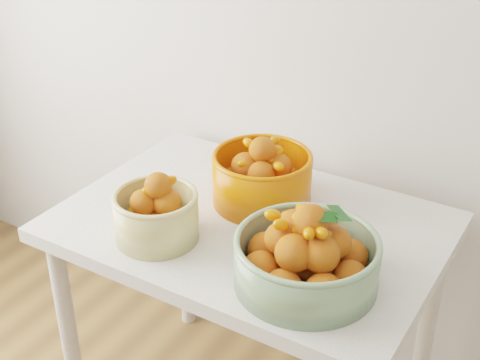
{
  "coord_description": "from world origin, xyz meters",
  "views": [
    {
      "loc": [
        0.39,
        0.31,
        1.71
      ],
      "look_at": [
        -0.35,
        1.52,
        0.92
      ],
      "focal_mm": 50.0,
      "sensor_mm": 36.0,
      "label": 1
    }
  ],
  "objects_px": {
    "table": "(250,250)",
    "bowl_cream": "(156,214)",
    "bowl_green": "(306,257)",
    "bowl_orange": "(261,177)"
  },
  "relations": [
    {
      "from": "bowl_green",
      "to": "bowl_orange",
      "type": "relative_size",
      "value": 1.31
    },
    {
      "from": "table",
      "to": "bowl_green",
      "type": "distance_m",
      "value": 0.34
    },
    {
      "from": "table",
      "to": "bowl_green",
      "type": "bearing_deg",
      "value": -34.19
    },
    {
      "from": "table",
      "to": "bowl_cream",
      "type": "distance_m",
      "value": 0.3
    },
    {
      "from": "bowl_cream",
      "to": "bowl_orange",
      "type": "height_order",
      "value": "bowl_orange"
    },
    {
      "from": "bowl_cream",
      "to": "bowl_green",
      "type": "xyz_separation_m",
      "value": [
        0.41,
        0.02,
        0.0
      ]
    },
    {
      "from": "table",
      "to": "bowl_orange",
      "type": "distance_m",
      "value": 0.2
    },
    {
      "from": "table",
      "to": "bowl_orange",
      "type": "height_order",
      "value": "bowl_orange"
    },
    {
      "from": "bowl_cream",
      "to": "bowl_green",
      "type": "height_order",
      "value": "bowl_green"
    },
    {
      "from": "bowl_cream",
      "to": "bowl_orange",
      "type": "bearing_deg",
      "value": 64.86
    }
  ]
}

